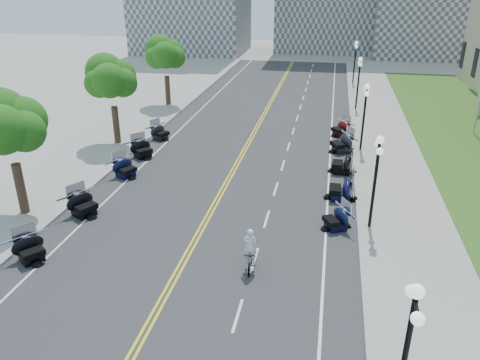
# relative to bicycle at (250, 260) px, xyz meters

# --- Properties ---
(ground) EXTENTS (160.00, 160.00, 0.00)m
(ground) POSITION_rel_bicycle_xyz_m (-3.13, 0.84, -0.52)
(ground) COLOR gray
(road) EXTENTS (16.00, 90.00, 0.01)m
(road) POSITION_rel_bicycle_xyz_m (-3.13, 10.84, -0.52)
(road) COLOR #333335
(road) RESTS_ON ground
(centerline_yellow_a) EXTENTS (0.12, 90.00, 0.00)m
(centerline_yellow_a) POSITION_rel_bicycle_xyz_m (-3.25, 10.84, -0.51)
(centerline_yellow_a) COLOR yellow
(centerline_yellow_a) RESTS_ON road
(centerline_yellow_b) EXTENTS (0.12, 90.00, 0.00)m
(centerline_yellow_b) POSITION_rel_bicycle_xyz_m (-3.01, 10.84, -0.51)
(centerline_yellow_b) COLOR yellow
(centerline_yellow_b) RESTS_ON road
(edge_line_north) EXTENTS (0.12, 90.00, 0.00)m
(edge_line_north) POSITION_rel_bicycle_xyz_m (3.27, 10.84, -0.51)
(edge_line_north) COLOR white
(edge_line_north) RESTS_ON road
(edge_line_south) EXTENTS (0.12, 90.00, 0.00)m
(edge_line_south) POSITION_rel_bicycle_xyz_m (-9.53, 10.84, -0.51)
(edge_line_south) COLOR white
(edge_line_south) RESTS_ON road
(lane_dash_5) EXTENTS (0.12, 2.00, 0.00)m
(lane_dash_5) POSITION_rel_bicycle_xyz_m (0.07, -3.16, -0.51)
(lane_dash_5) COLOR white
(lane_dash_5) RESTS_ON road
(lane_dash_6) EXTENTS (0.12, 2.00, 0.00)m
(lane_dash_6) POSITION_rel_bicycle_xyz_m (0.07, 0.84, -0.51)
(lane_dash_6) COLOR white
(lane_dash_6) RESTS_ON road
(lane_dash_7) EXTENTS (0.12, 2.00, 0.00)m
(lane_dash_7) POSITION_rel_bicycle_xyz_m (0.07, 4.84, -0.51)
(lane_dash_7) COLOR white
(lane_dash_7) RESTS_ON road
(lane_dash_8) EXTENTS (0.12, 2.00, 0.00)m
(lane_dash_8) POSITION_rel_bicycle_xyz_m (0.07, 8.84, -0.51)
(lane_dash_8) COLOR white
(lane_dash_8) RESTS_ON road
(lane_dash_9) EXTENTS (0.12, 2.00, 0.00)m
(lane_dash_9) POSITION_rel_bicycle_xyz_m (0.07, 12.84, -0.51)
(lane_dash_9) COLOR white
(lane_dash_9) RESTS_ON road
(lane_dash_10) EXTENTS (0.12, 2.00, 0.00)m
(lane_dash_10) POSITION_rel_bicycle_xyz_m (0.07, 16.84, -0.51)
(lane_dash_10) COLOR white
(lane_dash_10) RESTS_ON road
(lane_dash_11) EXTENTS (0.12, 2.00, 0.00)m
(lane_dash_11) POSITION_rel_bicycle_xyz_m (0.07, 20.84, -0.51)
(lane_dash_11) COLOR white
(lane_dash_11) RESTS_ON road
(lane_dash_12) EXTENTS (0.12, 2.00, 0.00)m
(lane_dash_12) POSITION_rel_bicycle_xyz_m (0.07, 24.84, -0.51)
(lane_dash_12) COLOR white
(lane_dash_12) RESTS_ON road
(lane_dash_13) EXTENTS (0.12, 2.00, 0.00)m
(lane_dash_13) POSITION_rel_bicycle_xyz_m (0.07, 28.84, -0.51)
(lane_dash_13) COLOR white
(lane_dash_13) RESTS_ON road
(lane_dash_14) EXTENTS (0.12, 2.00, 0.00)m
(lane_dash_14) POSITION_rel_bicycle_xyz_m (0.07, 32.84, -0.51)
(lane_dash_14) COLOR white
(lane_dash_14) RESTS_ON road
(lane_dash_15) EXTENTS (0.12, 2.00, 0.00)m
(lane_dash_15) POSITION_rel_bicycle_xyz_m (0.07, 36.84, -0.51)
(lane_dash_15) COLOR white
(lane_dash_15) RESTS_ON road
(lane_dash_16) EXTENTS (0.12, 2.00, 0.00)m
(lane_dash_16) POSITION_rel_bicycle_xyz_m (0.07, 40.84, -0.51)
(lane_dash_16) COLOR white
(lane_dash_16) RESTS_ON road
(lane_dash_17) EXTENTS (0.12, 2.00, 0.00)m
(lane_dash_17) POSITION_rel_bicycle_xyz_m (0.07, 44.84, -0.51)
(lane_dash_17) COLOR white
(lane_dash_17) RESTS_ON road
(lane_dash_18) EXTENTS (0.12, 2.00, 0.00)m
(lane_dash_18) POSITION_rel_bicycle_xyz_m (0.07, 48.84, -0.51)
(lane_dash_18) COLOR white
(lane_dash_18) RESTS_ON road
(lane_dash_19) EXTENTS (0.12, 2.00, 0.00)m
(lane_dash_19) POSITION_rel_bicycle_xyz_m (0.07, 52.84, -0.51)
(lane_dash_19) COLOR white
(lane_dash_19) RESTS_ON road
(sidewalk_north) EXTENTS (5.00, 90.00, 0.15)m
(sidewalk_north) POSITION_rel_bicycle_xyz_m (7.37, 10.84, -0.45)
(sidewalk_north) COLOR #9E9991
(sidewalk_north) RESTS_ON ground
(sidewalk_south) EXTENTS (5.00, 90.00, 0.15)m
(sidewalk_south) POSITION_rel_bicycle_xyz_m (-13.63, 10.84, -0.45)
(sidewalk_south) COLOR #9E9991
(sidewalk_south) RESTS_ON ground
(lawn) EXTENTS (9.00, 60.00, 0.10)m
(lawn) POSITION_rel_bicycle_xyz_m (14.37, 18.84, -0.47)
(lawn) COLOR #356023
(lawn) RESTS_ON ground
(street_lamp_2) EXTENTS (0.50, 1.20, 4.90)m
(street_lamp_2) POSITION_rel_bicycle_xyz_m (5.47, 4.84, 2.08)
(street_lamp_2) COLOR black
(street_lamp_2) RESTS_ON sidewalk_north
(street_lamp_3) EXTENTS (0.50, 1.20, 4.90)m
(street_lamp_3) POSITION_rel_bicycle_xyz_m (5.47, 16.84, 2.08)
(street_lamp_3) COLOR black
(street_lamp_3) RESTS_ON sidewalk_north
(street_lamp_4) EXTENTS (0.50, 1.20, 4.90)m
(street_lamp_4) POSITION_rel_bicycle_xyz_m (5.47, 28.84, 2.08)
(street_lamp_4) COLOR black
(street_lamp_4) RESTS_ON sidewalk_north
(street_lamp_5) EXTENTS (0.50, 1.20, 4.90)m
(street_lamp_5) POSITION_rel_bicycle_xyz_m (5.47, 40.84, 2.08)
(street_lamp_5) COLOR black
(street_lamp_5) RESTS_ON sidewalk_north
(tree_2) EXTENTS (4.80, 4.80, 9.20)m
(tree_2) POSITION_rel_bicycle_xyz_m (-13.13, 2.84, 4.23)
(tree_2) COLOR #235619
(tree_2) RESTS_ON sidewalk_south
(tree_3) EXTENTS (4.80, 4.80, 9.20)m
(tree_3) POSITION_rel_bicycle_xyz_m (-13.13, 14.84, 4.23)
(tree_3) COLOR #235619
(tree_3) RESTS_ON sidewalk_south
(tree_4) EXTENTS (4.80, 4.80, 9.20)m
(tree_4) POSITION_rel_bicycle_xyz_m (-13.13, 26.84, 4.23)
(tree_4) COLOR #235619
(tree_4) RESTS_ON sidewalk_south
(motorcycle_n_6) EXTENTS (2.44, 2.44, 1.26)m
(motorcycle_n_6) POSITION_rel_bicycle_xyz_m (3.74, 4.51, 0.11)
(motorcycle_n_6) COLOR black
(motorcycle_n_6) RESTS_ON road
(motorcycle_n_7) EXTENTS (2.19, 2.19, 1.53)m
(motorcycle_n_7) POSITION_rel_bicycle_xyz_m (3.99, 8.11, 0.24)
(motorcycle_n_7) COLOR black
(motorcycle_n_7) RESTS_ON road
(motorcycle_n_8) EXTENTS (2.26, 2.26, 1.47)m
(motorcycle_n_8) POSITION_rel_bicycle_xyz_m (4.09, 12.26, 0.22)
(motorcycle_n_8) COLOR black
(motorcycle_n_8) RESTS_ON road
(motorcycle_n_9) EXTENTS (2.95, 2.95, 1.54)m
(motorcycle_n_9) POSITION_rel_bicycle_xyz_m (4.06, 16.34, 0.25)
(motorcycle_n_9) COLOR black
(motorcycle_n_9) RESTS_ON road
(motorcycle_n_10) EXTENTS (2.69, 2.69, 1.34)m
(motorcycle_n_10) POSITION_rel_bicycle_xyz_m (3.99, 20.30, 0.15)
(motorcycle_n_10) COLOR #590A0C
(motorcycle_n_10) RESTS_ON road
(motorcycle_s_5) EXTENTS (2.61, 2.61, 1.30)m
(motorcycle_s_5) POSITION_rel_bicycle_xyz_m (-10.07, -1.22, 0.13)
(motorcycle_s_5) COLOR black
(motorcycle_s_5) RESTS_ON road
(motorcycle_s_6) EXTENTS (2.77, 2.77, 1.42)m
(motorcycle_s_6) POSITION_rel_bicycle_xyz_m (-9.88, 3.37, 0.19)
(motorcycle_s_6) COLOR black
(motorcycle_s_6) RESTS_ON road
(motorcycle_s_7) EXTENTS (2.62, 2.62, 1.35)m
(motorcycle_s_7) POSITION_rel_bicycle_xyz_m (-9.84, 8.84, 0.15)
(motorcycle_s_7) COLOR black
(motorcycle_s_7) RESTS_ON road
(motorcycle_s_8) EXTENTS (2.83, 2.83, 1.40)m
(motorcycle_s_8) POSITION_rel_bicycle_xyz_m (-10.11, 12.44, 0.18)
(motorcycle_s_8) COLOR black
(motorcycle_s_8) RESTS_ON road
(motorcycle_s_9) EXTENTS (2.48, 2.48, 1.30)m
(motorcycle_s_9) POSITION_rel_bicycle_xyz_m (-10.26, 16.56, 0.13)
(motorcycle_s_9) COLOR black
(motorcycle_s_9) RESTS_ON road
(bicycle) EXTENTS (0.64, 1.77, 1.04)m
(bicycle) POSITION_rel_bicycle_xyz_m (0.00, 0.00, 0.00)
(bicycle) COLOR #A51414
(bicycle) RESTS_ON road
(cyclist_rider) EXTENTS (0.63, 0.41, 1.73)m
(cyclist_rider) POSITION_rel_bicycle_xyz_m (0.00, 0.00, 1.38)
(cyclist_rider) COLOR silver
(cyclist_rider) RESTS_ON bicycle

